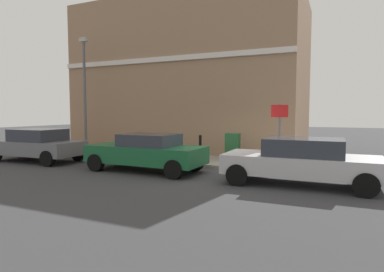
{
  "coord_description": "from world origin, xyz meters",
  "views": [
    {
      "loc": [
        -10.78,
        -3.64,
        2.16
      ],
      "look_at": [
        1.13,
        1.75,
        1.2
      ],
      "focal_mm": 30.4,
      "sensor_mm": 36.0,
      "label": 1
    }
  ],
  "objects_px": {
    "car_green": "(146,152)",
    "bollard_near_cabinet": "(200,146)",
    "lamppost": "(85,89)",
    "car_grey": "(37,145)",
    "street_sign": "(279,126)",
    "bollard_far_kerb": "(148,147)",
    "car_silver": "(301,160)",
    "utility_cabinet": "(233,148)"
  },
  "relations": [
    {
      "from": "car_green",
      "to": "car_grey",
      "type": "height_order",
      "value": "car_grey"
    },
    {
      "from": "lamppost",
      "to": "utility_cabinet",
      "type": "bearing_deg",
      "value": -90.38
    },
    {
      "from": "bollard_near_cabinet",
      "to": "car_green",
      "type": "bearing_deg",
      "value": 161.34
    },
    {
      "from": "utility_cabinet",
      "to": "bollard_near_cabinet",
      "type": "xyz_separation_m",
      "value": [
        0.1,
        1.48,
        0.02
      ]
    },
    {
      "from": "car_grey",
      "to": "bollard_far_kerb",
      "type": "height_order",
      "value": "car_grey"
    },
    {
      "from": "bollard_near_cabinet",
      "to": "street_sign",
      "type": "distance_m",
      "value": 3.77
    },
    {
      "from": "car_silver",
      "to": "street_sign",
      "type": "xyz_separation_m",
      "value": [
        1.78,
        0.94,
        0.93
      ]
    },
    {
      "from": "car_grey",
      "to": "street_sign",
      "type": "relative_size",
      "value": 1.82
    },
    {
      "from": "car_green",
      "to": "lamppost",
      "type": "bearing_deg",
      "value": -25.82
    },
    {
      "from": "street_sign",
      "to": "lamppost",
      "type": "xyz_separation_m",
      "value": [
        0.99,
        9.8,
        1.64
      ]
    },
    {
      "from": "car_silver",
      "to": "car_grey",
      "type": "distance_m",
      "value": 11.03
    },
    {
      "from": "car_silver",
      "to": "street_sign",
      "type": "height_order",
      "value": "street_sign"
    },
    {
      "from": "car_green",
      "to": "lamppost",
      "type": "height_order",
      "value": "lamppost"
    },
    {
      "from": "car_silver",
      "to": "lamppost",
      "type": "height_order",
      "value": "lamppost"
    },
    {
      "from": "bollard_far_kerb",
      "to": "lamppost",
      "type": "bearing_deg",
      "value": 75.61
    },
    {
      "from": "car_green",
      "to": "street_sign",
      "type": "bearing_deg",
      "value": -156.81
    },
    {
      "from": "bollard_near_cabinet",
      "to": "bollard_far_kerb",
      "type": "bearing_deg",
      "value": 121.73
    },
    {
      "from": "utility_cabinet",
      "to": "bollard_far_kerb",
      "type": "distance_m",
      "value": 3.56
    },
    {
      "from": "bollard_near_cabinet",
      "to": "bollard_far_kerb",
      "type": "height_order",
      "value": "same"
    },
    {
      "from": "bollard_far_kerb",
      "to": "bollard_near_cabinet",
      "type": "bearing_deg",
      "value": -58.27
    },
    {
      "from": "lamppost",
      "to": "car_silver",
      "type": "bearing_deg",
      "value": -104.45
    },
    {
      "from": "utility_cabinet",
      "to": "street_sign",
      "type": "xyz_separation_m",
      "value": [
        -0.93,
        -2.01,
        0.98
      ]
    },
    {
      "from": "bollard_near_cabinet",
      "to": "utility_cabinet",
      "type": "bearing_deg",
      "value": -93.86
    },
    {
      "from": "car_grey",
      "to": "car_green",
      "type": "bearing_deg",
      "value": 178.03
    },
    {
      "from": "car_grey",
      "to": "street_sign",
      "type": "bearing_deg",
      "value": -171.67
    },
    {
      "from": "car_green",
      "to": "street_sign",
      "type": "distance_m",
      "value": 4.88
    },
    {
      "from": "lamppost",
      "to": "street_sign",
      "type": "bearing_deg",
      "value": -95.74
    },
    {
      "from": "bollard_far_kerb",
      "to": "utility_cabinet",
      "type": "bearing_deg",
      "value": -72.35
    },
    {
      "from": "car_grey",
      "to": "lamppost",
      "type": "bearing_deg",
      "value": -97.35
    },
    {
      "from": "bollard_far_kerb",
      "to": "street_sign",
      "type": "bearing_deg",
      "value": -88.46
    },
    {
      "from": "car_green",
      "to": "bollard_near_cabinet",
      "type": "distance_m",
      "value": 2.96
    },
    {
      "from": "bollard_far_kerb",
      "to": "lamppost",
      "type": "xyz_separation_m",
      "value": [
        1.13,
        4.4,
        2.6
      ]
    },
    {
      "from": "car_green",
      "to": "lamppost",
      "type": "distance_m",
      "value": 6.56
    },
    {
      "from": "utility_cabinet",
      "to": "lamppost",
      "type": "bearing_deg",
      "value": 89.62
    },
    {
      "from": "car_grey",
      "to": "lamppost",
      "type": "relative_size",
      "value": 0.73
    },
    {
      "from": "car_grey",
      "to": "lamppost",
      "type": "xyz_separation_m",
      "value": [
        2.69,
        -0.29,
        2.56
      ]
    },
    {
      "from": "street_sign",
      "to": "lamppost",
      "type": "bearing_deg",
      "value": 84.26
    },
    {
      "from": "car_grey",
      "to": "bollard_near_cabinet",
      "type": "height_order",
      "value": "car_grey"
    },
    {
      "from": "car_silver",
      "to": "bollard_near_cabinet",
      "type": "xyz_separation_m",
      "value": [
        2.82,
        4.43,
        -0.03
      ]
    },
    {
      "from": "car_silver",
      "to": "bollard_far_kerb",
      "type": "height_order",
      "value": "car_silver"
    },
    {
      "from": "car_grey",
      "to": "utility_cabinet",
      "type": "height_order",
      "value": "car_grey"
    },
    {
      "from": "car_grey",
      "to": "bollard_near_cabinet",
      "type": "bearing_deg",
      "value": -158.72
    }
  ]
}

